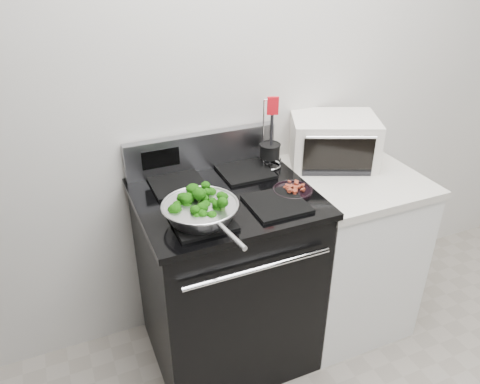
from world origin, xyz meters
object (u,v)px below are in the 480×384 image
toaster_oven (333,140)px  skillet (201,210)px  gas_range (226,276)px  utensil_holder (270,154)px  bacon_plate (293,188)px

toaster_oven → skillet: bearing=-135.6°
skillet → toaster_oven: toaster_oven is taller
gas_range → skillet: (-0.17, -0.16, 0.51)m
gas_range → utensil_holder: 0.64m
gas_range → bacon_plate: bearing=-18.2°
skillet → toaster_oven: (0.83, 0.32, 0.04)m
skillet → utensil_holder: bearing=27.6°
gas_range → bacon_plate: gas_range is taller
skillet → utensil_holder: utensil_holder is taller
toaster_oven → bacon_plate: bearing=-122.5°
skillet → toaster_oven: size_ratio=0.96×
skillet → utensil_holder: (0.48, 0.35, 0.01)m
gas_range → toaster_oven: size_ratio=2.19×
bacon_plate → utensil_holder: size_ratio=0.50×
utensil_holder → bacon_plate: bearing=-75.4°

